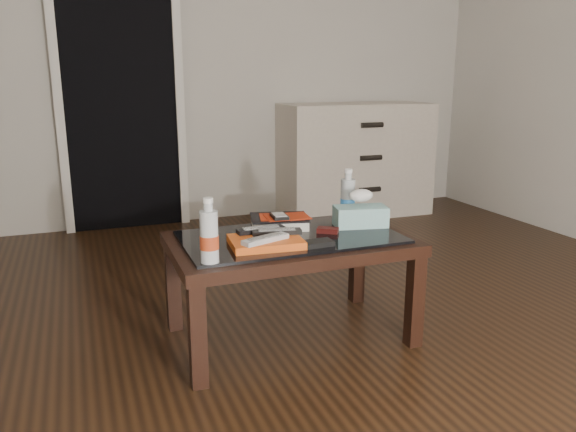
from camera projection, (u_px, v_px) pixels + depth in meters
name	position (u px, v px, depth m)	size (l,w,h in m)	color
ground	(300.00, 372.00, 2.18)	(5.00, 5.00, 0.00)	black
doorway	(120.00, 89.00, 4.02)	(0.90, 0.08, 2.07)	black
coffee_table	(290.00, 250.00, 2.38)	(1.00, 0.60, 0.46)	black
dresser	(355.00, 160.00, 4.56)	(1.21, 0.54, 0.90)	beige
magazines	(266.00, 242.00, 2.22)	(0.28, 0.21, 0.03)	#DE5414
remote_silver	(265.00, 239.00, 2.17)	(0.20, 0.05, 0.02)	#BBBBC0
remote_black_front	(277.00, 231.00, 2.27)	(0.20, 0.05, 0.02)	black
remote_black_back	(261.00, 229.00, 2.30)	(0.20, 0.05, 0.02)	black
textbook	(279.00, 222.00, 2.49)	(0.25, 0.20, 0.05)	black
dvd_mailers	(281.00, 216.00, 2.48)	(0.19, 0.14, 0.01)	#AA260B
ipod	(279.00, 216.00, 2.44)	(0.06, 0.10, 0.02)	black
flip_phone	(328.00, 230.00, 2.40)	(0.09, 0.05, 0.02)	#330C0B
wallet	(318.00, 243.00, 2.22)	(0.12, 0.07, 0.02)	black
water_bottle_left	(209.00, 230.00, 2.00)	(0.07, 0.07, 0.24)	silver
water_bottle_right	(348.00, 194.00, 2.60)	(0.07, 0.07, 0.24)	#B5BBC0
tissue_box	(360.00, 216.00, 2.50)	(0.23, 0.12, 0.09)	teal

